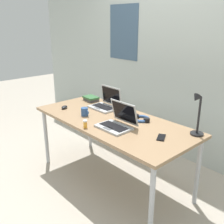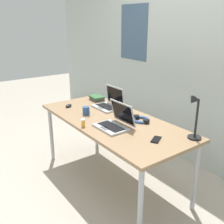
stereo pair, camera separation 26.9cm
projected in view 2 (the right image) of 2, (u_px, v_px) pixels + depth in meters
The scene contains 12 objects.
ground_plane at pixel (112, 180), 2.97m from camera, with size 12.00×12.00×0.00m, color #B7AD9E.
wall_back at pixel (186, 57), 3.15m from camera, with size 6.00×0.13×2.60m.
desk at pixel (112, 124), 2.74m from camera, with size 1.80×0.80×0.74m.
desk_lamp at pixel (194, 118), 2.20m from camera, with size 0.12×0.18×0.40m.
laptop_front_left at pixel (115, 123), 2.50m from camera, with size 0.33×0.29×0.24m.
laptop_far_corner at pixel (109, 104), 3.07m from camera, with size 0.33×0.26×0.25m.
computer_mouse at pixel (69, 106), 3.10m from camera, with size 0.06×0.10×0.03m, color black.
cell_phone at pixel (156, 139), 2.25m from camera, with size 0.06×0.14×0.01m, color black.
headphones at pixel (141, 120), 2.67m from camera, with size 0.21×0.18×0.04m.
pill_bottle at pixel (83, 123), 2.52m from camera, with size 0.04×0.04×0.08m.
book_stack at pixel (97, 98), 3.37m from camera, with size 0.20×0.16×0.06m.
coffee_mug at pixel (86, 111), 2.84m from camera, with size 0.11×0.08×0.09m.
Camera 2 is at (2.06, -1.50, 1.72)m, focal length 41.89 mm.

